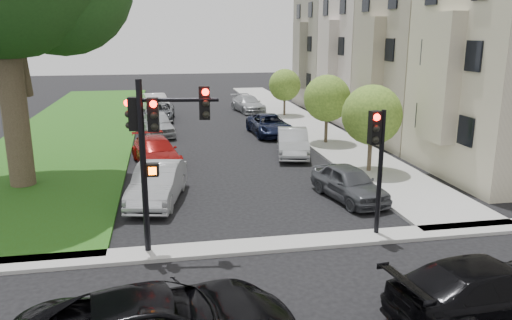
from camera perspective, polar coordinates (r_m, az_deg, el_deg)
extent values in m
plane|color=black|center=(13.86, 3.94, -13.15)|extent=(140.00, 140.00, 0.00)
cube|color=#225A1B|center=(36.90, -19.62, 3.63)|extent=(8.00, 44.00, 0.12)
cube|color=#A3A3A2|center=(37.77, 4.74, 4.64)|extent=(3.50, 44.00, 0.12)
cube|color=#A3A3A2|center=(15.59, 2.07, -9.64)|extent=(60.00, 1.00, 0.12)
cube|color=#A29581|center=(23.22, 20.26, 8.80)|extent=(0.70, 2.20, 5.50)
cube|color=black|center=(23.31, 21.12, 11.21)|extent=(0.08, 3.60, 6.00)
cube|color=tan|center=(31.59, 19.47, 11.02)|extent=(7.00, 7.40, 10.00)
cube|color=tan|center=(29.89, 12.88, 10.36)|extent=(0.70, 2.20, 5.50)
cube|color=black|center=(29.96, 13.52, 12.25)|extent=(0.08, 3.60, 6.00)
cube|color=#B1A59E|center=(38.27, 13.82, 11.86)|extent=(7.00, 7.40, 10.00)
cube|color=#B1A59E|center=(36.88, 8.20, 11.26)|extent=(0.70, 2.20, 5.50)
cube|color=black|center=(36.94, 8.71, 12.80)|extent=(0.08, 3.60, 6.00)
cube|color=slate|center=(45.21, 9.85, 12.38)|extent=(7.00, 7.40, 10.00)
cube|color=slate|center=(44.04, 5.02, 11.83)|extent=(0.70, 2.20, 5.50)
cube|color=black|center=(44.09, 5.43, 13.12)|extent=(0.08, 3.60, 6.00)
cylinder|color=#362A1C|center=(22.80, -25.98, 6.21)|extent=(1.03, 1.03, 7.47)
cylinder|color=#362A1C|center=(23.79, 12.86, 0.84)|extent=(0.20, 0.20, 1.97)
sphere|color=#3B621E|center=(23.45, 13.10, 5.05)|extent=(2.76, 2.76, 2.76)
cylinder|color=#362A1C|center=(29.60, 8.01, 3.65)|extent=(0.19, 0.19, 1.94)
sphere|color=#3B621E|center=(29.33, 8.13, 7.00)|extent=(2.72, 2.72, 2.72)
cylinder|color=#362A1C|center=(39.29, 3.26, 6.26)|extent=(0.18, 0.18, 1.76)
sphere|color=#3B621E|center=(39.09, 3.30, 8.56)|extent=(2.47, 2.47, 2.47)
cylinder|color=black|center=(14.60, -12.72, -1.14)|extent=(0.20, 0.20, 5.17)
cylinder|color=black|center=(14.21, -8.73, 6.81)|extent=(2.18, 0.40, 0.12)
cube|color=black|center=(14.26, -11.67, 5.09)|extent=(0.33, 0.30, 0.94)
cube|color=black|center=(14.26, -5.90, 6.53)|extent=(0.33, 0.30, 0.94)
cube|color=black|center=(14.52, -13.82, 5.14)|extent=(0.30, 0.33, 0.94)
sphere|color=#FF0C05|center=(14.07, -11.74, 6.28)|extent=(0.20, 0.20, 0.20)
sphere|color=black|center=(14.17, -11.61, 3.73)|extent=(0.20, 0.20, 0.20)
cube|color=black|center=(14.59, -11.75, -1.10)|extent=(0.38, 0.29, 0.38)
cube|color=#FF5905|center=(14.46, -11.75, -1.24)|extent=(0.22, 0.03, 0.22)
cylinder|color=black|center=(16.16, 13.97, -1.65)|extent=(0.17, 0.17, 4.12)
cube|color=black|center=(15.70, 13.40, 3.62)|extent=(0.36, 0.32, 1.03)
sphere|color=#FF0C05|center=(15.50, 13.72, 4.77)|extent=(0.22, 0.22, 0.22)
imported|color=black|center=(12.84, 25.21, -13.35)|extent=(5.19, 2.64, 1.44)
imported|color=#3F4247|center=(19.89, 10.60, -2.60)|extent=(2.34, 4.22, 1.36)
imported|color=#999BA0|center=(26.60, 4.21, 2.00)|extent=(2.40, 4.62, 1.45)
imported|color=black|center=(32.04, 1.52, 4.03)|extent=(2.44, 4.86, 1.32)
imported|color=#999BA0|center=(41.61, -0.93, 6.44)|extent=(2.63, 4.86, 1.34)
imported|color=#999BA0|center=(19.63, -11.18, -2.64)|extent=(2.48, 4.79, 1.50)
imported|color=maroon|center=(25.19, -11.35, 0.94)|extent=(2.82, 4.95, 1.35)
imported|color=#999BA0|center=(32.48, -11.20, 4.10)|extent=(2.41, 4.71, 1.53)
imported|color=#3F4247|center=(38.08, -11.03, 5.41)|extent=(2.41, 4.80, 1.30)
imported|color=silver|center=(41.76, -11.41, 6.34)|extent=(2.51, 4.97, 1.56)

